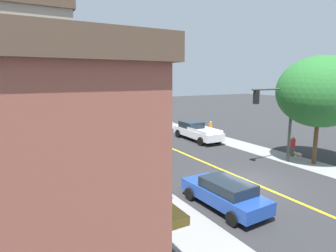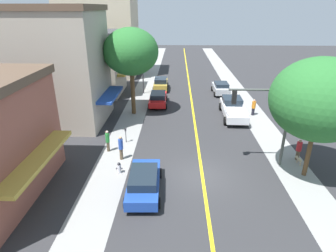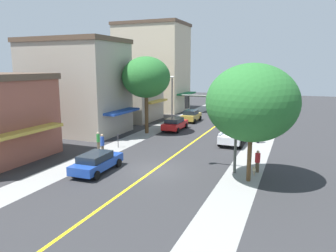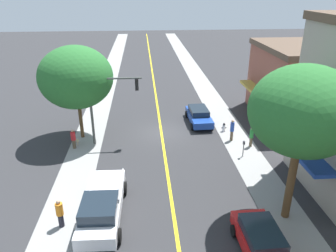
# 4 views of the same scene
# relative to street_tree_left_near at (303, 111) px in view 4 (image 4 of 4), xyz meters

# --- Properties ---
(ground_plane) EXTENTS (140.00, 140.00, 0.00)m
(ground_plane) POSITION_rel_street_tree_left_near_xyz_m (6.25, -11.77, -6.31)
(ground_plane) COLOR #2D2D30
(sidewalk_left) EXTENTS (2.52, 126.00, 0.01)m
(sidewalk_left) POSITION_rel_street_tree_left_near_xyz_m (-0.00, -11.77, -6.31)
(sidewalk_left) COLOR gray
(sidewalk_left) RESTS_ON ground
(sidewalk_right) EXTENTS (2.52, 126.00, 0.01)m
(sidewalk_right) POSITION_rel_street_tree_left_near_xyz_m (12.51, -11.77, -6.31)
(sidewalk_right) COLOR gray
(sidewalk_right) RESTS_ON ground
(road_centerline_stripe) EXTENTS (0.20, 126.00, 0.00)m
(road_centerline_stripe) POSITION_rel_street_tree_left_near_xyz_m (6.25, -11.77, -6.31)
(road_centerline_stripe) COLOR yellow
(road_centerline_stripe) RESTS_ON ground
(brick_apartment_block) EXTENTS (9.69, 9.53, 6.96)m
(brick_apartment_block) POSITION_rel_street_tree_left_near_xyz_m (-7.74, -14.57, -2.82)
(brick_apartment_block) COLOR #935142
(brick_apartment_block) RESTS_ON ground
(street_tree_left_near) EXTENTS (5.36, 5.36, 8.61)m
(street_tree_left_near) POSITION_rel_street_tree_left_near_xyz_m (0.00, 0.00, 0.00)
(street_tree_left_near) COLOR brown
(street_tree_left_near) RESTS_ON ground
(street_tree_right_corner) EXTENTS (5.89, 5.89, 7.74)m
(street_tree_right_corner) POSITION_rel_street_tree_left_near_xyz_m (13.03, -11.43, -1.08)
(street_tree_right_corner) COLOR brown
(street_tree_right_corner) RESTS_ON ground
(fire_hydrant) EXTENTS (0.44, 0.24, 0.79)m
(fire_hydrant) POSITION_rel_street_tree_left_near_xyz_m (0.71, -11.60, -5.92)
(fire_hydrant) COLOR silver
(fire_hydrant) RESTS_ON ground
(parking_meter) EXTENTS (0.12, 0.18, 1.28)m
(parking_meter) POSITION_rel_street_tree_left_near_xyz_m (0.37, -6.94, -5.46)
(parking_meter) COLOR #4C4C51
(parking_meter) RESTS_ON ground
(traffic_light_mast) EXTENTS (4.14, 0.32, 5.77)m
(traffic_light_mast) POSITION_rel_street_tree_left_near_xyz_m (10.58, -10.10, -2.44)
(traffic_light_mast) COLOR #474C47
(traffic_light_mast) RESTS_ON ground
(red_sedan_left_curb) EXTENTS (2.11, 4.61, 1.49)m
(red_sedan_left_curb) POSITION_rel_street_tree_left_near_xyz_m (2.38, 2.77, -5.52)
(red_sedan_left_curb) COLOR red
(red_sedan_left_curb) RESTS_ON ground
(blue_sedan_left_curb) EXTENTS (2.16, 4.65, 1.42)m
(blue_sedan_left_curb) POSITION_rel_street_tree_left_near_xyz_m (2.61, -13.68, -5.55)
(blue_sedan_left_curb) COLOR #1E429E
(blue_sedan_left_curb) RESTS_ON ground
(white_pickup_truck) EXTENTS (2.44, 6.22, 1.74)m
(white_pickup_truck) POSITION_rel_street_tree_left_near_xyz_m (10.19, -0.60, -5.43)
(white_pickup_truck) COLOR silver
(white_pickup_truck) RESTS_ON ground
(pedestrian_blue_shirt) EXTENTS (0.33, 0.33, 1.86)m
(pedestrian_blue_shirt) POSITION_rel_street_tree_left_near_xyz_m (0.51, -9.74, -5.31)
(pedestrian_blue_shirt) COLOR brown
(pedestrian_blue_shirt) RESTS_ON ground
(pedestrian_orange_shirt) EXTENTS (0.39, 0.39, 1.69)m
(pedestrian_orange_shirt) POSITION_rel_street_tree_left_near_xyz_m (12.36, -0.16, -5.43)
(pedestrian_orange_shirt) COLOR black
(pedestrian_orange_shirt) RESTS_ON ground
(pedestrian_red_shirt) EXTENTS (0.37, 0.37, 1.62)m
(pedestrian_red_shirt) POSITION_rel_street_tree_left_near_xyz_m (13.35, -9.37, -5.47)
(pedestrian_red_shirt) COLOR brown
(pedestrian_red_shirt) RESTS_ON ground
(pedestrian_green_shirt) EXTENTS (0.30, 0.30, 1.73)m
(pedestrian_green_shirt) POSITION_rel_street_tree_left_near_xyz_m (-0.74, -8.52, -5.38)
(pedestrian_green_shirt) COLOR brown
(pedestrian_green_shirt) RESTS_ON ground
(small_dog) EXTENTS (0.36, 0.69, 0.51)m
(small_dog) POSITION_rel_street_tree_left_near_xyz_m (13.20, -9.98, -5.97)
(small_dog) COLOR #C6B28C
(small_dog) RESTS_ON ground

